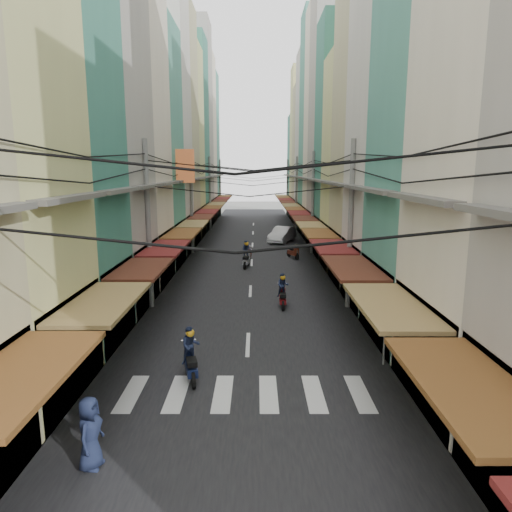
{
  "coord_description": "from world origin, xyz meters",
  "views": [
    {
      "loc": [
        0.32,
        -18.94,
        6.77
      ],
      "look_at": [
        0.32,
        4.82,
        2.26
      ],
      "focal_mm": 32.0,
      "sensor_mm": 36.0,
      "label": 1
    }
  ],
  "objects_px": {
    "white_car": "(282,242)",
    "market_umbrella": "(480,353)",
    "traffic_sign": "(386,309)",
    "bicycle": "(421,328)"
  },
  "relations": [
    {
      "from": "white_car",
      "to": "traffic_sign",
      "type": "distance_m",
      "value": 27.89
    },
    {
      "from": "white_car",
      "to": "bicycle",
      "type": "xyz_separation_m",
      "value": [
        4.69,
        -23.94,
        0.0
      ]
    },
    {
      "from": "white_car",
      "to": "traffic_sign",
      "type": "bearing_deg",
      "value": -64.53
    },
    {
      "from": "market_umbrella",
      "to": "bicycle",
      "type": "bearing_deg",
      "value": 79.99
    },
    {
      "from": "bicycle",
      "to": "market_umbrella",
      "type": "height_order",
      "value": "market_umbrella"
    },
    {
      "from": "white_car",
      "to": "market_umbrella",
      "type": "distance_m",
      "value": 31.9
    },
    {
      "from": "white_car",
      "to": "market_umbrella",
      "type": "bearing_deg",
      "value": -62.59
    },
    {
      "from": "market_umbrella",
      "to": "traffic_sign",
      "type": "xyz_separation_m",
      "value": [
        -1.36,
        3.92,
        -0.04
      ]
    },
    {
      "from": "white_car",
      "to": "bicycle",
      "type": "bearing_deg",
      "value": -57.51
    },
    {
      "from": "market_umbrella",
      "to": "white_car",
      "type": "bearing_deg",
      "value": 96.01
    }
  ]
}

